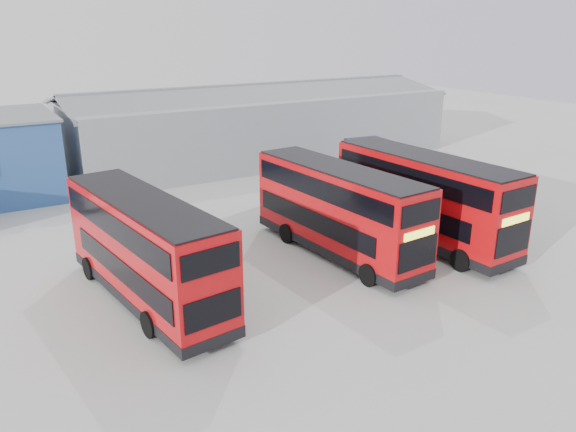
{
  "coord_description": "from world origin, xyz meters",
  "views": [
    {
      "loc": [
        -13.37,
        -20.87,
        10.42
      ],
      "look_at": [
        -0.96,
        -0.11,
        2.1
      ],
      "focal_mm": 35.0,
      "sensor_mm": 36.0,
      "label": 1
    }
  ],
  "objects": [
    {
      "name": "single_decker_blue",
      "position": [
        9.92,
        3.97,
        1.5
      ],
      "size": [
        3.79,
        11.34,
        3.02
      ],
      "rotation": [
        0.0,
        0.0,
        3.03
      ],
      "color": "#0C0E37",
      "rests_on": "ground"
    },
    {
      "name": "maintenance_shed",
      "position": [
        8.0,
        20.0,
        2.6
      ],
      "size": [
        30.5,
        12.0,
        5.89
      ],
      "color": "gray",
      "rests_on": "ground"
    },
    {
      "name": "double_decker_centre",
      "position": [
        1.36,
        -0.79,
        2.11
      ],
      "size": [
        3.13,
        10.16,
        4.24
      ],
      "rotation": [
        0.0,
        0.0,
        0.07
      ],
      "color": "#B30A0E",
      "rests_on": "ground"
    },
    {
      "name": "double_decker_left",
      "position": [
        -7.83,
        -0.94,
        2.11
      ],
      "size": [
        3.63,
        10.25,
        4.25
      ],
      "rotation": [
        0.0,
        0.0,
        3.27
      ],
      "color": "#B30A0E",
      "rests_on": "ground"
    },
    {
      "name": "double_decker_right",
      "position": [
        5.92,
        -1.6,
        2.19
      ],
      "size": [
        3.03,
        10.53,
        4.41
      ],
      "rotation": [
        0.0,
        0.0,
        0.05
      ],
      "color": "#B30A0E",
      "rests_on": "ground"
    },
    {
      "name": "ground_plane",
      "position": [
        0.0,
        0.0,
        0.0
      ],
      "size": [
        120.0,
        120.0,
        0.0
      ],
      "primitive_type": "plane",
      "color": "#A7A8A2",
      "rests_on": "ground"
    }
  ]
}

